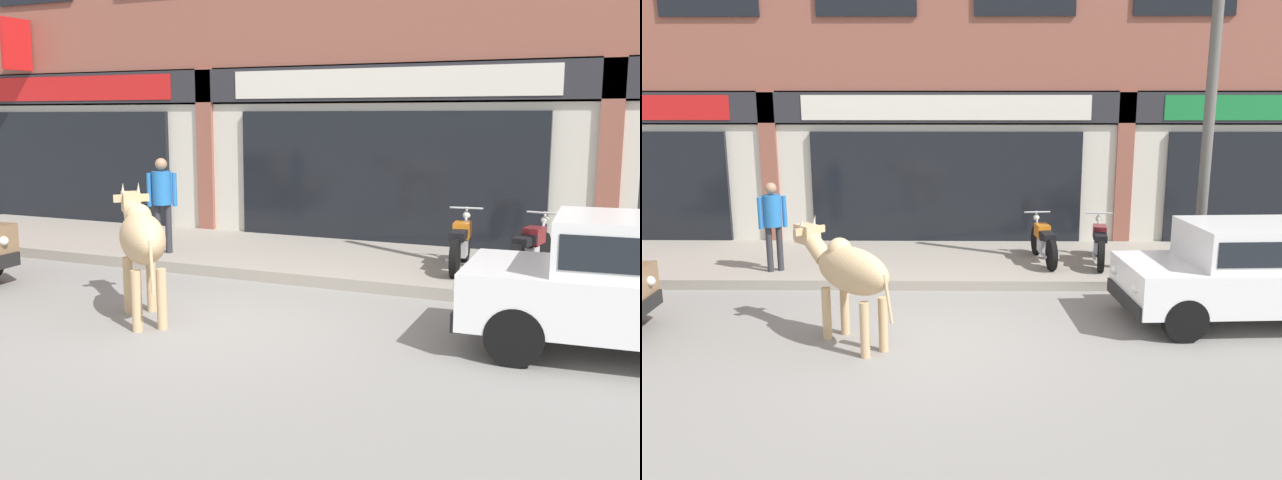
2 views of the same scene
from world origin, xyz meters
TOP-DOWN VIEW (x-y plane):
  - ground_plane at (0.00, 0.00)m, footprint 90.00×90.00m
  - sidewalk at (0.00, 3.85)m, footprint 19.00×3.31m
  - shop_building at (-0.00, 5.77)m, footprint 23.00×1.40m
  - cow at (-1.07, -0.19)m, footprint 1.68×1.68m
  - car_0 at (4.53, 0.71)m, footprint 3.69×1.81m
  - motorcycle_0 at (1.92, 3.58)m, footprint 0.52×1.81m
  - motorcycle_1 at (2.95, 3.48)m, footprint 0.58×1.80m
  - pedestrian at (-2.99, 2.84)m, footprint 0.45×0.32m
  - utility_pole at (4.45, 2.50)m, footprint 0.18×0.18m

SIDE VIEW (x-z plane):
  - ground_plane at x=0.00m, z-range 0.00..0.00m
  - sidewalk at x=0.00m, z-range 0.00..0.17m
  - motorcycle_0 at x=1.92m, z-range 0.12..1.00m
  - motorcycle_1 at x=2.95m, z-range 0.12..1.00m
  - car_0 at x=4.53m, z-range 0.08..1.54m
  - cow at x=-1.07m, z-range 0.20..1.81m
  - pedestrian at x=-2.99m, z-range 0.36..1.96m
  - utility_pole at x=4.45m, z-range 0.17..6.29m
  - shop_building at x=0.00m, z-range -0.22..8.76m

